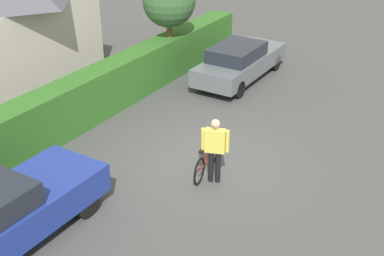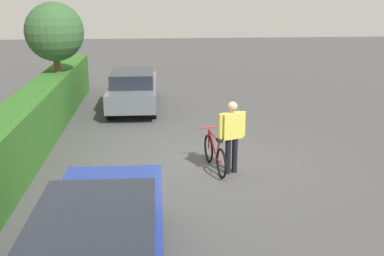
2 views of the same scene
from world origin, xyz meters
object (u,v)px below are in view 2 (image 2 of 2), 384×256
bicycle (215,154)px  person_rider (232,132)px  parked_car_far (133,88)px  parked_car_near (101,246)px  tree_kerbside (55,33)px

bicycle → person_rider: bearing=-124.8°
parked_car_far → bicycle: size_ratio=2.64×
parked_car_near → bicycle: (4.62, -2.14, -0.40)m
parked_car_near → parked_car_far: bearing=-0.0°
parked_car_far → person_rider: 6.87m
bicycle → tree_kerbside: bearing=41.0°
parked_car_near → parked_car_far: size_ratio=1.00×
tree_kerbside → parked_car_far: bearing=-68.8°
parked_car_near → bicycle: size_ratio=2.65×
bicycle → person_rider: (-0.25, -0.35, 0.62)m
tree_kerbside → parked_car_near: bearing=-166.3°
parked_car_near → tree_kerbside: (9.84, 2.39, 1.98)m
parked_car_far → tree_kerbside: tree_kerbside is taller
parked_car_near → bicycle: 5.10m
parked_car_near → person_rider: size_ratio=2.69×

